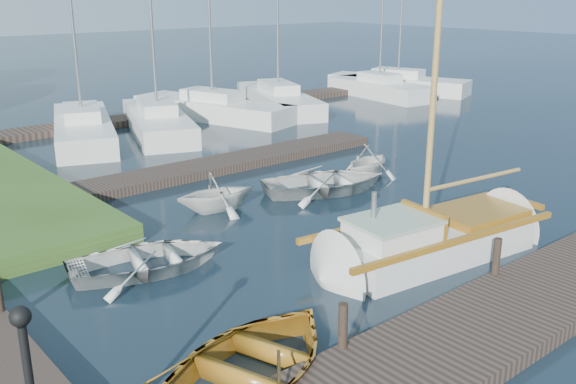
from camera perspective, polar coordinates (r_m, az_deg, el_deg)
ground at (r=16.36m, az=0.00°, el=-4.01°), size 160.00×160.00×0.00m
near_dock at (r=12.73m, az=17.95°, el=-10.83°), size 18.00×2.20×0.30m
far_dock at (r=22.43m, az=-6.77°, el=2.28°), size 14.00×1.60×0.30m
pontoon at (r=34.50m, az=-4.38°, el=7.74°), size 30.00×1.60×0.30m
mooring_post_1 at (r=10.89m, az=4.91°, el=-11.75°), size 0.16×0.16×0.80m
mooring_post_2 at (r=14.13m, az=18.06°, el=-5.46°), size 0.16×0.16×0.80m
lamp_post at (r=8.05m, az=-22.06°, el=-14.92°), size 0.24×0.24×2.44m
sailboat at (r=15.53m, az=12.89°, el=-4.33°), size 7.33×2.81×9.83m
dinghy at (r=10.52m, az=-3.34°, el=-14.64°), size 4.77×4.04×0.84m
tender_a at (r=14.69m, az=-12.31°, el=-5.50°), size 4.02×3.27×0.73m
tender_b at (r=18.22m, az=-6.40°, el=0.20°), size 2.65×2.40×1.22m
tender_c at (r=19.91m, az=3.36°, el=1.18°), size 4.70×4.05×0.82m
tender_d at (r=21.66m, az=7.17°, el=2.99°), size 2.73×2.49×1.22m
marina_boat_1 at (r=28.15m, az=-17.78°, el=5.57°), size 5.02×8.61×10.10m
marina_boat_2 at (r=28.79m, az=-11.51°, el=6.31°), size 4.87×8.23×10.34m
marina_boat_3 at (r=31.51m, az=-6.72°, el=7.51°), size 4.54×8.72×11.28m
marina_boat_4 at (r=33.99m, az=-0.88°, el=8.36°), size 5.13×8.76×11.15m
marina_boat_6 at (r=38.19m, az=8.11°, el=9.22°), size 2.92×7.19×10.81m
marina_boat_7 at (r=40.33m, az=9.74°, el=9.59°), size 4.96×8.74×12.25m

